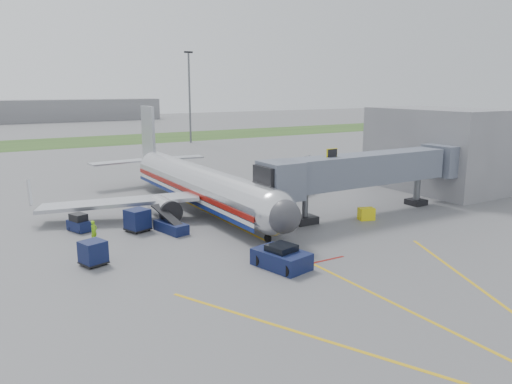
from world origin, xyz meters
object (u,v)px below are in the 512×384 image
pushback_tug (281,258)px  belt_loader (171,226)px  baggage_tug (79,223)px  ramp_worker (94,231)px  airliner (200,184)px

pushback_tug → belt_loader: 12.83m
pushback_tug → baggage_tug: pushback_tug is taller
baggage_tug → belt_loader: size_ratio=0.57×
baggage_tug → ramp_worker: bearing=-84.0°
belt_loader → airliner: bearing=47.7°
airliner → belt_loader: (-5.82, -6.40, -2.12)m
airliner → baggage_tug: size_ratio=14.14×
baggage_tug → belt_loader: (6.90, -4.52, -0.18)m
airliner → belt_loader: size_ratio=8.00×
belt_loader → baggage_tug: bearing=146.8°
pushback_tug → belt_loader: belt_loader is taller
airliner → pushback_tug: bearing=-97.1°
airliner → pushback_tug: 18.99m
pushback_tug → ramp_worker: size_ratio=2.46×
airliner → belt_loader: 8.91m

